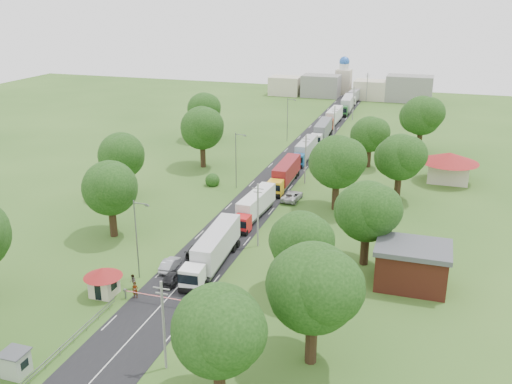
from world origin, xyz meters
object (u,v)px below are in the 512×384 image
at_px(info_sign, 320,148).
at_px(pedestrian_near, 135,290).
at_px(truck_0, 214,249).
at_px(boom_barrier, 150,296).
at_px(car_lane_front, 173,277).
at_px(car_lane_mid, 170,264).
at_px(guard_booth, 103,278).

bearing_deg(info_sign, pedestrian_near, -98.32).
relative_size(truck_0, pedestrian_near, 8.09).
height_order(boom_barrier, car_lane_front, car_lane_front).
relative_size(truck_0, car_lane_mid, 3.65).
bearing_deg(boom_barrier, info_sign, 83.76).
height_order(guard_booth, pedestrian_near, guard_booth).
distance_m(boom_barrier, info_sign, 60.39).
bearing_deg(pedestrian_near, truck_0, 51.20).
distance_m(boom_barrier, car_lane_mid, 8.19).
distance_m(boom_barrier, guard_booth, 5.98).
xyz_separation_m(boom_barrier, car_lane_mid, (-1.49, 8.05, -0.19)).
relative_size(truck_0, car_lane_front, 3.70).
relative_size(info_sign, car_lane_front, 0.98).
distance_m(guard_booth, info_sign, 61.27).
bearing_deg(guard_booth, info_sign, 78.32).
bearing_deg(car_lane_front, pedestrian_near, 59.97).
distance_m(car_lane_front, pedestrian_near, 5.14).
relative_size(info_sign, truck_0, 0.26).
distance_m(info_sign, truck_0, 49.40).
bearing_deg(car_lane_front, info_sign, -97.83).
height_order(boom_barrier, pedestrian_near, pedestrian_near).
bearing_deg(pedestrian_near, guard_booth, 177.13).
bearing_deg(guard_booth, truck_0, 49.41).
bearing_deg(guard_booth, boom_barrier, 0.01).
height_order(guard_booth, car_lane_front, guard_booth).
xyz_separation_m(info_sign, pedestrian_near, (-8.70, -59.50, -2.04)).
xyz_separation_m(boom_barrier, guard_booth, (-5.84, -0.00, 1.27)).
distance_m(truck_0, car_lane_mid, 5.73).
bearing_deg(car_lane_mid, boom_barrier, 96.87).
height_order(guard_booth, info_sign, info_sign).
bearing_deg(car_lane_mid, guard_booth, 58.01).
xyz_separation_m(info_sign, car_lane_mid, (-8.05, -51.95, -2.30)).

